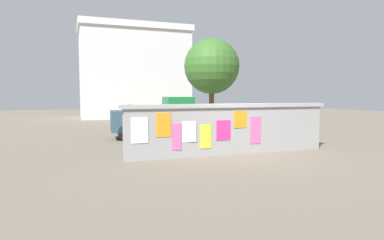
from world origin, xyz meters
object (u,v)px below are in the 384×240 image
object	(u,v)px
motorcycle	(178,136)
bicycle_far	(230,131)
person_walking	(130,121)
auto_rickshaw_truck	(157,118)
tree_roadside	(212,67)
person_bystander	(132,125)
bicycle_near	(243,138)

from	to	relation	value
motorcycle	bicycle_far	size ratio (longest dim) A/B	1.11
bicycle_far	person_walking	world-z (taller)	person_walking
auto_rickshaw_truck	motorcycle	world-z (taller)	auto_rickshaw_truck
auto_rickshaw_truck	tree_roadside	world-z (taller)	tree_roadside
tree_roadside	auto_rickshaw_truck	bearing A→B (deg)	-132.58
tree_roadside	person_bystander	bearing A→B (deg)	-125.92
person_bystander	person_walking	bearing A→B (deg)	82.17
person_bystander	auto_rickshaw_truck	bearing A→B (deg)	65.65
person_walking	tree_roadside	bearing A→B (deg)	49.82
bicycle_near	person_bystander	bearing A→B (deg)	-177.26
auto_rickshaw_truck	motorcycle	bearing A→B (deg)	-90.75
bicycle_far	person_bystander	distance (m)	5.31
person_walking	motorcycle	bearing A→B (deg)	-33.97
motorcycle	bicycle_far	bearing A→B (deg)	31.38
auto_rickshaw_truck	bicycle_far	world-z (taller)	auto_rickshaw_truck
motorcycle	person_bystander	xyz separation A→B (m)	(-1.74, -0.58, 0.52)
bicycle_near	person_walking	bearing A→B (deg)	160.12
bicycle_near	person_walking	distance (m)	4.19
auto_rickshaw_truck	bicycle_far	bearing A→B (deg)	-28.10
bicycle_far	tree_roadside	bearing A→B (deg)	73.13
bicycle_far	person_walking	size ratio (longest dim) A/B	1.06
tree_roadside	bicycle_near	bearing A→B (deg)	-106.44
motorcycle	bicycle_near	distance (m)	2.41
auto_rickshaw_truck	bicycle_near	bearing A→B (deg)	-58.13
auto_rickshaw_truck	tree_roadside	size ratio (longest dim) A/B	0.66
motorcycle	bicycle_near	bearing A→B (deg)	-9.18
motorcycle	tree_roadside	xyz separation A→B (m)	(5.10, 8.87, 3.32)
auto_rickshaw_truck	person_bystander	distance (m)	4.33
person_walking	person_bystander	xyz separation A→B (m)	(-0.22, -1.60, 0.00)
bicycle_near	person_bystander	distance (m)	4.17
bicycle_near	person_bystander	size ratio (longest dim) A/B	1.03
person_walking	bicycle_near	bearing A→B (deg)	-19.88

